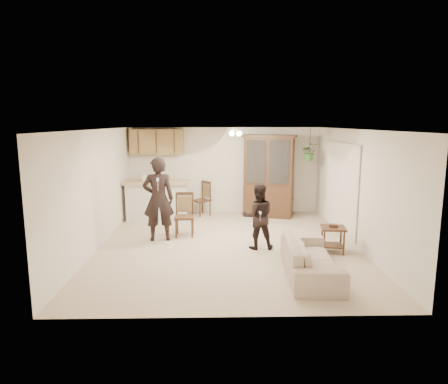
{
  "coord_description": "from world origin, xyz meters",
  "views": [
    {
      "loc": [
        -0.26,
        -8.36,
        2.65
      ],
      "look_at": [
        -0.06,
        0.4,
        1.11
      ],
      "focal_mm": 32.0,
      "sensor_mm": 36.0,
      "label": 1
    }
  ],
  "objects_px": {
    "child": "(258,217)",
    "chair_hutch_left": "(201,206)",
    "sofa": "(310,254)",
    "adult": "(158,201)",
    "china_hutch": "(269,177)",
    "chair_bar": "(185,224)",
    "side_table": "(333,239)",
    "chair_hutch_right": "(281,204)"
  },
  "relations": [
    {
      "from": "sofa",
      "to": "chair_hutch_right",
      "type": "relative_size",
      "value": 1.57
    },
    {
      "from": "sofa",
      "to": "chair_hutch_left",
      "type": "distance_m",
      "value": 5.02
    },
    {
      "from": "chair_hutch_right",
      "to": "chair_hutch_left",
      "type": "bearing_deg",
      "value": -14.04
    },
    {
      "from": "china_hutch",
      "to": "chair_hutch_right",
      "type": "relative_size",
      "value": 1.94
    },
    {
      "from": "chair_hutch_left",
      "to": "china_hutch",
      "type": "bearing_deg",
      "value": 47.33
    },
    {
      "from": "sofa",
      "to": "side_table",
      "type": "bearing_deg",
      "value": -28.11
    },
    {
      "from": "adult",
      "to": "side_table",
      "type": "xyz_separation_m",
      "value": [
        3.69,
        -0.94,
        -0.62
      ]
    },
    {
      "from": "china_hutch",
      "to": "chair_bar",
      "type": "xyz_separation_m",
      "value": [
        -2.23,
        -1.96,
        -0.85
      ]
    },
    {
      "from": "side_table",
      "to": "chair_hutch_left",
      "type": "distance_m",
      "value": 4.39
    },
    {
      "from": "china_hutch",
      "to": "chair_hutch_right",
      "type": "bearing_deg",
      "value": 24.95
    },
    {
      "from": "side_table",
      "to": "chair_hutch_left",
      "type": "height_order",
      "value": "chair_hutch_left"
    },
    {
      "from": "side_table",
      "to": "chair_hutch_left",
      "type": "xyz_separation_m",
      "value": [
        -2.82,
        3.36,
        0.0
      ]
    },
    {
      "from": "chair_hutch_left",
      "to": "sofa",
      "type": "bearing_deg",
      "value": -14.39
    },
    {
      "from": "chair_bar",
      "to": "china_hutch",
      "type": "bearing_deg",
      "value": 40.2
    },
    {
      "from": "china_hutch",
      "to": "sofa",
      "type": "bearing_deg",
      "value": -70.21
    },
    {
      "from": "adult",
      "to": "chair_hutch_right",
      "type": "relative_size",
      "value": 1.51
    },
    {
      "from": "sofa",
      "to": "chair_hutch_left",
      "type": "xyz_separation_m",
      "value": [
        -2.06,
        4.58,
        -0.09
      ]
    },
    {
      "from": "sofa",
      "to": "china_hutch",
      "type": "distance_m",
      "value": 4.51
    },
    {
      "from": "sofa",
      "to": "china_hutch",
      "type": "relative_size",
      "value": 0.81
    },
    {
      "from": "chair_hutch_left",
      "to": "chair_hutch_right",
      "type": "distance_m",
      "value": 2.29
    },
    {
      "from": "child",
      "to": "side_table",
      "type": "distance_m",
      "value": 1.59
    },
    {
      "from": "sofa",
      "to": "child",
      "type": "relative_size",
      "value": 1.39
    },
    {
      "from": "child",
      "to": "china_hutch",
      "type": "distance_m",
      "value": 3.04
    },
    {
      "from": "chair_hutch_left",
      "to": "chair_hutch_right",
      "type": "relative_size",
      "value": 0.82
    },
    {
      "from": "sofa",
      "to": "chair_hutch_right",
      "type": "height_order",
      "value": "chair_hutch_right"
    },
    {
      "from": "sofa",
      "to": "adult",
      "type": "relative_size",
      "value": 1.04
    },
    {
      "from": "child",
      "to": "chair_hutch_right",
      "type": "bearing_deg",
      "value": -109.51
    },
    {
      "from": "adult",
      "to": "side_table",
      "type": "distance_m",
      "value": 3.86
    },
    {
      "from": "china_hutch",
      "to": "side_table",
      "type": "bearing_deg",
      "value": -56.46
    },
    {
      "from": "sofa",
      "to": "chair_hutch_left",
      "type": "relative_size",
      "value": 1.91
    },
    {
      "from": "child",
      "to": "chair_hutch_left",
      "type": "height_order",
      "value": "child"
    },
    {
      "from": "china_hutch",
      "to": "chair_bar",
      "type": "bearing_deg",
      "value": -120.89
    },
    {
      "from": "adult",
      "to": "child",
      "type": "height_order",
      "value": "adult"
    },
    {
      "from": "sofa",
      "to": "side_table",
      "type": "distance_m",
      "value": 1.43
    },
    {
      "from": "china_hutch",
      "to": "chair_hutch_left",
      "type": "bearing_deg",
      "value": -166.19
    },
    {
      "from": "adult",
      "to": "chair_bar",
      "type": "bearing_deg",
      "value": -156.73
    },
    {
      "from": "child",
      "to": "china_hutch",
      "type": "height_order",
      "value": "china_hutch"
    },
    {
      "from": "sofa",
      "to": "chair_hutch_left",
      "type": "bearing_deg",
      "value": 28.01
    },
    {
      "from": "chair_bar",
      "to": "chair_hutch_right",
      "type": "xyz_separation_m",
      "value": [
        2.61,
        2.01,
        0.05
      ]
    },
    {
      "from": "sofa",
      "to": "chair_hutch_right",
      "type": "bearing_deg",
      "value": 0.87
    },
    {
      "from": "adult",
      "to": "chair_hutch_left",
      "type": "height_order",
      "value": "adult"
    },
    {
      "from": "sofa",
      "to": "adult",
      "type": "distance_m",
      "value": 3.68
    }
  ]
}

